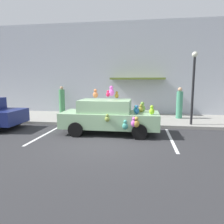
{
  "coord_description": "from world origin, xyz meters",
  "views": [
    {
      "loc": [
        1.52,
        -7.65,
        2.37
      ],
      "look_at": [
        0.04,
        2.24,
        0.9
      ],
      "focal_mm": 33.5,
      "sensor_mm": 36.0,
      "label": 1
    }
  ],
  "objects_px": {
    "pedestrian_walking_past": "(62,101)",
    "street_lamp_post": "(193,80)",
    "pedestrian_near_shopfront": "(179,104)",
    "teddy_bear_on_sidewalk": "(118,116)",
    "plush_covered_car": "(109,116)"
  },
  "relations": [
    {
      "from": "pedestrian_walking_past",
      "to": "teddy_bear_on_sidewalk",
      "type": "bearing_deg",
      "value": -30.48
    },
    {
      "from": "plush_covered_car",
      "to": "street_lamp_post",
      "type": "relative_size",
      "value": 1.19
    },
    {
      "from": "plush_covered_car",
      "to": "pedestrian_walking_past",
      "type": "xyz_separation_m",
      "value": [
        -4.16,
        4.75,
        0.21
      ]
    },
    {
      "from": "plush_covered_car",
      "to": "pedestrian_near_shopfront",
      "type": "relative_size",
      "value": 2.34
    },
    {
      "from": "street_lamp_post",
      "to": "plush_covered_car",
      "type": "bearing_deg",
      "value": -155.1
    },
    {
      "from": "plush_covered_car",
      "to": "pedestrian_walking_past",
      "type": "relative_size",
      "value": 2.33
    },
    {
      "from": "teddy_bear_on_sidewalk",
      "to": "street_lamp_post",
      "type": "xyz_separation_m",
      "value": [
        3.85,
        -0.34,
        2.0
      ]
    },
    {
      "from": "plush_covered_car",
      "to": "teddy_bear_on_sidewalk",
      "type": "bearing_deg",
      "value": 85.79
    },
    {
      "from": "pedestrian_near_shopfront",
      "to": "street_lamp_post",
      "type": "bearing_deg",
      "value": -80.21
    },
    {
      "from": "street_lamp_post",
      "to": "teddy_bear_on_sidewalk",
      "type": "bearing_deg",
      "value": 174.94
    },
    {
      "from": "pedestrian_walking_past",
      "to": "street_lamp_post",
      "type": "bearing_deg",
      "value": -19.45
    },
    {
      "from": "pedestrian_near_shopfront",
      "to": "pedestrian_walking_past",
      "type": "distance_m",
      "value": 7.93
    },
    {
      "from": "teddy_bear_on_sidewalk",
      "to": "pedestrian_near_shopfront",
      "type": "xyz_separation_m",
      "value": [
        3.53,
        1.5,
        0.6
      ]
    },
    {
      "from": "plush_covered_car",
      "to": "teddy_bear_on_sidewalk",
      "type": "height_order",
      "value": "plush_covered_car"
    },
    {
      "from": "street_lamp_post",
      "to": "pedestrian_near_shopfront",
      "type": "xyz_separation_m",
      "value": [
        -0.32,
        1.85,
        -1.4
      ]
    }
  ]
}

